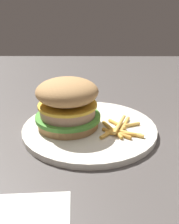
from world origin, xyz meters
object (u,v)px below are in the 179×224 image
plate (90,128)px  sandwich (68,103)px  fork (24,224)px  fries_pile (120,129)px

plate → sandwich: sandwich is taller
plate → fork: bearing=-107.1°
plate → sandwich: (-0.04, -0.00, 0.06)m
plate → fork: plate is taller
sandwich → fork: bearing=-97.4°
fries_pile → fork: size_ratio=0.61×
sandwich → fork: sandwich is taller
sandwich → plate: bearing=0.6°
fork → sandwich: bearing=82.6°
sandwich → fries_pile: (0.10, -0.02, -0.05)m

